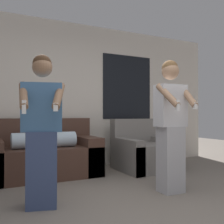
{
  "coord_description": "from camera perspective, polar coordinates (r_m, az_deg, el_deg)",
  "views": [
    {
      "loc": [
        -1.47,
        -1.99,
        0.97
      ],
      "look_at": [
        -0.12,
        0.75,
        1.01
      ],
      "focal_mm": 42.0,
      "sensor_mm": 36.0,
      "label": 1
    }
  ],
  "objects": [
    {
      "name": "couch",
      "position": [
        4.36,
        -14.9,
        -9.14
      ],
      "size": [
        1.75,
        0.88,
        0.92
      ],
      "color": "#472D23",
      "rests_on": "ground_plane"
    },
    {
      "name": "ground_plane",
      "position": [
        2.66,
        10.33,
        -22.12
      ],
      "size": [
        14.0,
        14.0,
        0.0
      ],
      "primitive_type": "plane",
      "color": "slate"
    },
    {
      "name": "armchair",
      "position": [
        4.8,
        6.97,
        -8.74
      ],
      "size": [
        0.95,
        0.92,
        0.91
      ],
      "color": "slate",
      "rests_on": "ground_plane"
    },
    {
      "name": "person_left",
      "position": [
        2.87,
        -14.98,
        -3.76
      ],
      "size": [
        0.5,
        0.54,
        1.62
      ],
      "color": "#384770",
      "rests_on": "ground_plane"
    },
    {
      "name": "person_right",
      "position": [
        3.41,
        12.67,
        -2.53
      ],
      "size": [
        0.45,
        0.46,
        1.68
      ],
      "color": "#B2B2B7",
      "rests_on": "ground_plane"
    },
    {
      "name": "wall_back",
      "position": [
        4.95,
        -8.61,
        3.69
      ],
      "size": [
        6.24,
        0.07,
        2.7
      ],
      "color": "silver",
      "rests_on": "ground_plane"
    }
  ]
}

